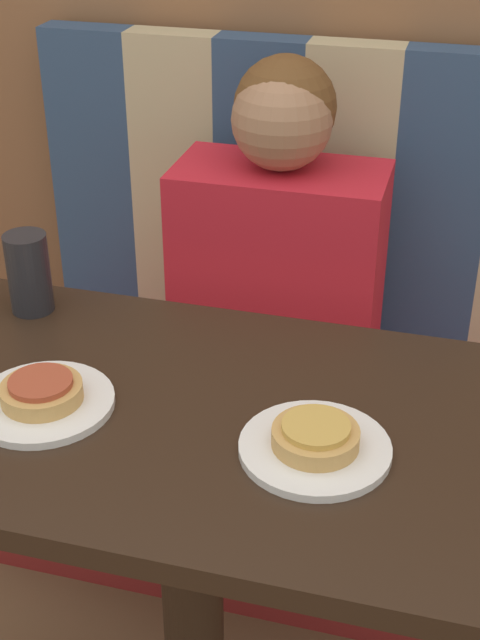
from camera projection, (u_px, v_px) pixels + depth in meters
booth_seat at (274, 455)px, 2.01m from camera, size 1.16×0.55×0.44m
booth_backrest at (304, 192)px, 1.94m from camera, size 1.16×0.08×0.65m
dining_table at (188, 476)px, 1.32m from camera, size 0.91×0.58×0.76m
person at (279, 240)px, 1.75m from camera, size 0.41×0.23×0.67m
plate_left at (43, 403)px, 1.26m from camera, size 0.20×0.20×0.01m
plate_right at (315, 448)px, 1.17m from camera, size 0.20×0.20×0.01m
pizza_left at (42, 391)px, 1.25m from camera, size 0.12×0.12×0.03m
pizza_right at (316, 435)px, 1.16m from camera, size 0.12×0.12×0.03m
drinking_cup at (29, 273)px, 1.47m from camera, size 0.07×0.07×0.14m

